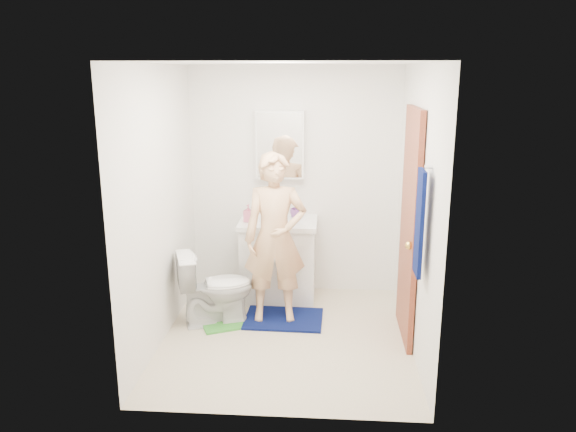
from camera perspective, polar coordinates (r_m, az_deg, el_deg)
The scene contains 22 objects.
floor at distance 5.20m, azimuth -0.16°, elevation -12.33°, with size 2.20×2.40×0.02m, color beige.
ceiling at distance 4.64m, azimuth -0.18°, elevation 15.40°, with size 2.20×2.40×0.02m, color white.
wall_back at distance 5.96m, azimuth 0.69°, elevation 3.51°, with size 2.20×0.02×2.40m, color white.
wall_front at distance 3.62m, azimuth -1.58°, elevation -3.87°, with size 2.20×0.02×2.40m, color white.
wall_left at distance 4.98m, azimuth -13.01°, elevation 0.92°, with size 0.02×2.40×2.40m, color white.
wall_right at distance 4.83m, azimuth 13.09°, elevation 0.48°, with size 0.02×2.40×2.40m, color white.
vanity_cabinet at distance 5.89m, azimuth -0.97°, elevation -4.68°, with size 0.75×0.55×0.80m, color white.
countertop at distance 5.77m, azimuth -0.98°, elevation -0.69°, with size 0.79×0.59×0.05m, color white.
sink_basin at distance 5.76m, azimuth -0.99°, elevation -0.55°, with size 0.40×0.40×0.03m, color white.
faucet at distance 5.92m, azimuth -0.84°, elevation 0.56°, with size 0.03×0.03×0.12m, color silver.
medicine_cabinet at distance 5.83m, azimuth -0.82°, elevation 7.26°, with size 0.50×0.12×0.70m, color white.
mirror_panel at distance 5.77m, azimuth -0.88°, elevation 7.18°, with size 0.46×0.01×0.66m, color white.
door at distance 5.01m, azimuth 12.21°, elevation -1.03°, with size 0.05×0.80×2.05m, color #98442A.
door_knob at distance 4.72m, azimuth 12.21°, elevation -2.95°, with size 0.07×0.07×0.07m, color gold.
towel at distance 4.26m, azimuth 13.22°, elevation -0.71°, with size 0.03×0.24×0.80m, color #08124C.
towel_hook at distance 4.17m, azimuth 14.10°, elevation 4.85°, with size 0.02×0.02×0.06m, color silver.
toilet at distance 5.39m, azimuth -7.37°, elevation -7.20°, with size 0.40×0.69×0.71m, color white.
bath_mat at distance 5.52m, azimuth -0.44°, elevation -10.40°, with size 0.74×0.53×0.02m, color #08124C.
green_rug at distance 5.47m, azimuth -6.49°, elevation -10.76°, with size 0.42×0.35×0.02m, color green.
soap_dispenser at distance 5.70m, azimuth -4.05°, elevation 0.29°, with size 0.08×0.08×0.18m, color #D16181.
toothbrush_cup at distance 5.85m, azimuth 0.82°, elevation 0.30°, with size 0.13×0.13×0.10m, color #6F3C84.
man at distance 5.24m, azimuth -1.31°, elevation -2.26°, with size 0.59×0.38×1.61m, color #E4B080.
Camera 1 is at (0.34, -4.62, 2.35)m, focal length 35.00 mm.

